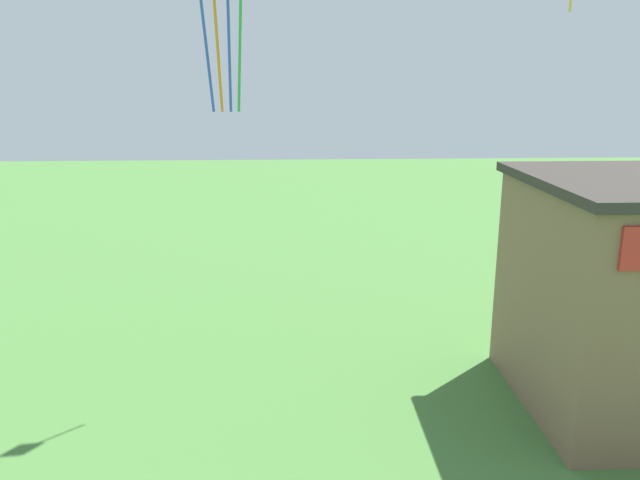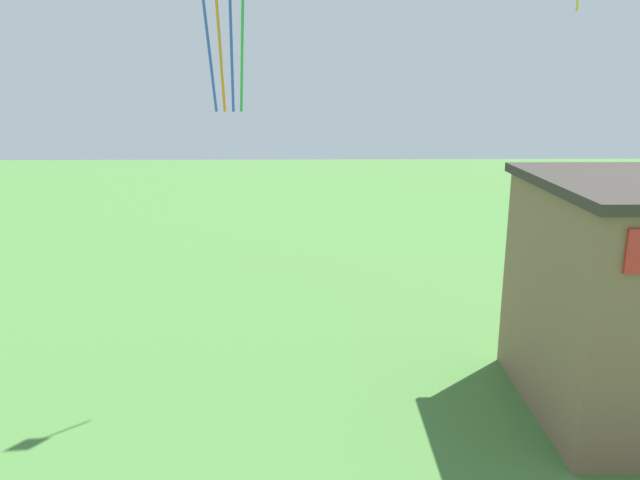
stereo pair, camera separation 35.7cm
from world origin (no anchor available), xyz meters
name	(u,v)px [view 1 (the left image)]	position (x,y,z in m)	size (l,w,h in m)	color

